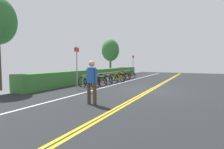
{
  "coord_description": "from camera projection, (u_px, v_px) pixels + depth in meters",
  "views": [
    {
      "loc": [
        -10.2,
        -2.57,
        1.64
      ],
      "look_at": [
        1.48,
        3.28,
        0.73
      ],
      "focal_mm": 28.21,
      "sensor_mm": 36.0,
      "label": 1
    }
  ],
  "objects": [
    {
      "name": "ground_plane",
      "position": [
        150.0,
        90.0,
        10.36
      ],
      "size": [
        38.16,
        12.66,
        0.05
      ],
      "primitive_type": "cube",
      "color": "#232628"
    },
    {
      "name": "centre_line_yellow_inner",
      "position": [
        152.0,
        90.0,
        10.32
      ],
      "size": [
        34.34,
        0.1,
        0.0
      ],
      "primitive_type": "cube",
      "color": "gold",
      "rests_on": "ground_plane"
    },
    {
      "name": "centre_line_yellow_outer",
      "position": [
        149.0,
        90.0,
        10.39
      ],
      "size": [
        34.34,
        0.1,
        0.0
      ],
      "primitive_type": "cube",
      "color": "gold",
      "rests_on": "ground_plane"
    },
    {
      "name": "bike_lane_stripe_white",
      "position": [
        106.0,
        87.0,
        11.69
      ],
      "size": [
        34.34,
        0.12,
        0.0
      ],
      "primitive_type": "cube",
      "color": "white",
      "rests_on": "ground_plane"
    },
    {
      "name": "bike_rack",
      "position": [
        112.0,
        74.0,
        14.47
      ],
      "size": [
        8.21,
        0.05,
        0.85
      ],
      "color": "#9EA0A5",
      "rests_on": "ground_plane"
    },
    {
      "name": "bicycle_0",
      "position": [
        89.0,
        82.0,
        11.36
      ],
      "size": [
        0.46,
        1.73,
        0.73
      ],
      "color": "black",
      "rests_on": "ground_plane"
    },
    {
      "name": "bicycle_1",
      "position": [
        95.0,
        81.0,
        12.02
      ],
      "size": [
        0.65,
        1.61,
        0.7
      ],
      "color": "black",
      "rests_on": "ground_plane"
    },
    {
      "name": "bicycle_2",
      "position": [
        102.0,
        80.0,
        12.83
      ],
      "size": [
        0.46,
        1.7,
        0.72
      ],
      "color": "black",
      "rests_on": "ground_plane"
    },
    {
      "name": "bicycle_3",
      "position": [
        108.0,
        79.0,
        13.68
      ],
      "size": [
        0.46,
        1.72,
        0.79
      ],
      "color": "black",
      "rests_on": "ground_plane"
    },
    {
      "name": "bicycle_4",
      "position": [
        114.0,
        78.0,
        14.49
      ],
      "size": [
        0.62,
        1.72,
        0.78
      ],
      "color": "black",
      "rests_on": "ground_plane"
    },
    {
      "name": "bicycle_5",
      "position": [
        118.0,
        77.0,
        15.27
      ],
      "size": [
        0.66,
        1.65,
        0.73
      ],
      "color": "black",
      "rests_on": "ground_plane"
    },
    {
      "name": "bicycle_6",
      "position": [
        121.0,
        77.0,
        16.12
      ],
      "size": [
        0.46,
        1.67,
        0.7
      ],
      "color": "black",
      "rests_on": "ground_plane"
    },
    {
      "name": "bicycle_7",
      "position": [
        124.0,
        76.0,
        16.93
      ],
      "size": [
        0.57,
        1.58,
        0.69
      ],
      "color": "black",
      "rests_on": "ground_plane"
    },
    {
      "name": "bicycle_8",
      "position": [
        127.0,
        75.0,
        17.71
      ],
      "size": [
        0.46,
        1.83,
        0.78
      ],
      "color": "black",
      "rests_on": "ground_plane"
    },
    {
      "name": "pedestrian",
      "position": [
        92.0,
        79.0,
        6.76
      ],
      "size": [
        0.32,
        0.49,
        1.7
      ],
      "color": "#4C3826",
      "rests_on": "ground_plane"
    },
    {
      "name": "sign_post_near",
      "position": [
        77.0,
        64.0,
        10.21
      ],
      "size": [
        0.36,
        0.07,
        2.55
      ],
      "color": "gray",
      "rests_on": "ground_plane"
    },
    {
      "name": "sign_post_far",
      "position": [
        133.0,
        64.0,
        19.17
      ],
      "size": [
        0.36,
        0.09,
        2.42
      ],
      "color": "gray",
      "rests_on": "ground_plane"
    },
    {
      "name": "hedge_backdrop",
      "position": [
        100.0,
        74.0,
        16.77
      ],
      "size": [
        17.16,
        0.98,
        0.99
      ],
      "primitive_type": "cube",
      "color": "#387533",
      "rests_on": "ground_plane"
    },
    {
      "name": "tree_mid",
      "position": [
        110.0,
        50.0,
        22.56
      ],
      "size": [
        2.24,
        2.24,
        4.58
      ],
      "color": "brown",
      "rests_on": "ground_plane"
    }
  ]
}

